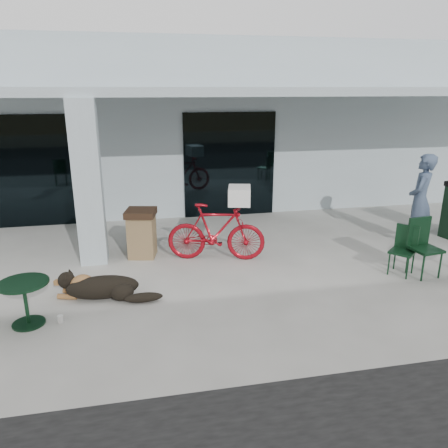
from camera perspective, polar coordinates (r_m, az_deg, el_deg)
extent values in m
plane|color=#B9B6AE|center=(6.96, -5.31, -10.91)|extent=(80.00, 80.00, 0.00)
cube|color=#A0AFB5|center=(14.65, -9.34, 13.12)|extent=(22.00, 7.00, 4.50)
cube|color=black|center=(11.55, -24.46, 6.18)|extent=(2.80, 0.06, 2.70)
cube|color=black|center=(11.50, 0.74, 7.69)|extent=(2.40, 0.06, 2.70)
cube|color=#A0AFB5|center=(8.62, -17.32, 5.04)|extent=(0.50, 0.50, 3.12)
cube|color=#A0AFB5|center=(9.72, -8.31, 16.76)|extent=(22.00, 2.80, 0.18)
imported|color=maroon|center=(8.57, -1.04, -1.05)|extent=(1.99, 1.00, 1.15)
cube|color=white|center=(8.35, 2.02, 3.75)|extent=(0.54, 0.65, 0.33)
cylinder|color=white|center=(6.96, -20.60, -11.53)|extent=(0.09, 0.09, 0.11)
imported|color=#3D4D67|center=(10.23, 24.25, 2.86)|extent=(0.84, 0.85, 1.98)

